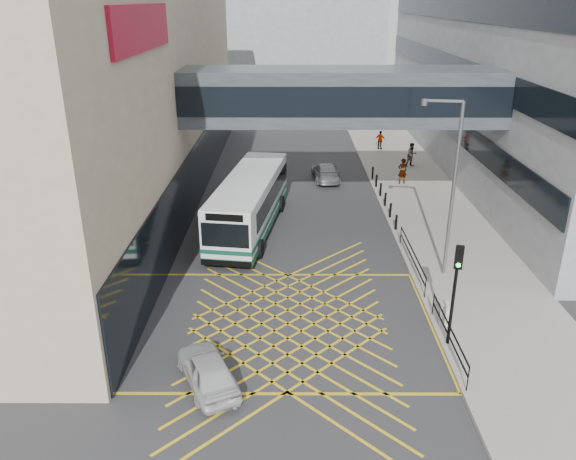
{
  "coord_description": "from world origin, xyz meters",
  "views": [
    {
      "loc": [
        0.08,
        -20.19,
        12.61
      ],
      "look_at": [
        0.0,
        4.0,
        2.6
      ],
      "focal_mm": 35.0,
      "sensor_mm": 36.0,
      "label": 1
    }
  ],
  "objects_px": {
    "car_white": "(208,369)",
    "pedestrian_a": "(402,171)",
    "car_silver": "(326,171)",
    "street_lamp": "(450,180)",
    "pedestrian_b": "(412,155)",
    "litter_bin": "(446,313)",
    "car_dark": "(260,200)",
    "bus": "(250,202)",
    "traffic_light": "(456,281)",
    "pedestrian_c": "(380,140)"
  },
  "relations": [
    {
      "from": "pedestrian_a",
      "to": "pedestrian_b",
      "type": "relative_size",
      "value": 0.99
    },
    {
      "from": "pedestrian_a",
      "to": "car_white",
      "type": "bearing_deg",
      "value": 52.26
    },
    {
      "from": "street_lamp",
      "to": "pedestrian_a",
      "type": "height_order",
      "value": "street_lamp"
    },
    {
      "from": "litter_bin",
      "to": "pedestrian_c",
      "type": "height_order",
      "value": "pedestrian_c"
    },
    {
      "from": "car_dark",
      "to": "pedestrian_a",
      "type": "distance_m",
      "value": 11.37
    },
    {
      "from": "street_lamp",
      "to": "traffic_light",
      "type": "bearing_deg",
      "value": -93.0
    },
    {
      "from": "bus",
      "to": "car_white",
      "type": "xyz_separation_m",
      "value": [
        -0.56,
        -14.45,
        -1.08
      ]
    },
    {
      "from": "litter_bin",
      "to": "street_lamp",
      "type": "bearing_deg",
      "value": 78.67
    },
    {
      "from": "car_silver",
      "to": "litter_bin",
      "type": "relative_size",
      "value": 4.65
    },
    {
      "from": "car_white",
      "to": "litter_bin",
      "type": "bearing_deg",
      "value": 177.89
    },
    {
      "from": "car_silver",
      "to": "pedestrian_b",
      "type": "distance_m",
      "value": 7.74
    },
    {
      "from": "litter_bin",
      "to": "car_dark",
      "type": "bearing_deg",
      "value": 121.43
    },
    {
      "from": "pedestrian_c",
      "to": "street_lamp",
      "type": "bearing_deg",
      "value": 118.94
    },
    {
      "from": "car_silver",
      "to": "car_white",
      "type": "bearing_deg",
      "value": 72.62
    },
    {
      "from": "car_silver",
      "to": "pedestrian_b",
      "type": "xyz_separation_m",
      "value": [
        7.04,
        3.19,
        0.42
      ]
    },
    {
      "from": "bus",
      "to": "car_white",
      "type": "relative_size",
      "value": 2.9
    },
    {
      "from": "car_silver",
      "to": "litter_bin",
      "type": "distance_m",
      "value": 20.68
    },
    {
      "from": "pedestrian_c",
      "to": "car_dark",
      "type": "bearing_deg",
      "value": 87.7
    },
    {
      "from": "car_white",
      "to": "car_silver",
      "type": "relative_size",
      "value": 0.92
    },
    {
      "from": "traffic_light",
      "to": "litter_bin",
      "type": "height_order",
      "value": "traffic_light"
    },
    {
      "from": "street_lamp",
      "to": "litter_bin",
      "type": "height_order",
      "value": "street_lamp"
    },
    {
      "from": "street_lamp",
      "to": "pedestrian_b",
      "type": "xyz_separation_m",
      "value": [
        2.37,
        18.91,
        -3.83
      ]
    },
    {
      "from": "bus",
      "to": "litter_bin",
      "type": "relative_size",
      "value": 12.47
    },
    {
      "from": "traffic_light",
      "to": "pedestrian_a",
      "type": "height_order",
      "value": "traffic_light"
    },
    {
      "from": "car_white",
      "to": "street_lamp",
      "type": "bearing_deg",
      "value": -164.87
    },
    {
      "from": "car_white",
      "to": "pedestrian_b",
      "type": "bearing_deg",
      "value": -139.14
    },
    {
      "from": "bus",
      "to": "street_lamp",
      "type": "distance_m",
      "value": 11.81
    },
    {
      "from": "bus",
      "to": "pedestrian_b",
      "type": "height_order",
      "value": "bus"
    },
    {
      "from": "street_lamp",
      "to": "pedestrian_c",
      "type": "relative_size",
      "value": 5.1
    },
    {
      "from": "traffic_light",
      "to": "car_dark",
      "type": "bearing_deg",
      "value": 130.85
    },
    {
      "from": "car_dark",
      "to": "traffic_light",
      "type": "xyz_separation_m",
      "value": [
        8.04,
        -15.17,
        2.15
      ]
    },
    {
      "from": "car_dark",
      "to": "street_lamp",
      "type": "height_order",
      "value": "street_lamp"
    },
    {
      "from": "bus",
      "to": "traffic_light",
      "type": "height_order",
      "value": "traffic_light"
    },
    {
      "from": "traffic_light",
      "to": "pedestrian_c",
      "type": "relative_size",
      "value": 2.59
    },
    {
      "from": "car_white",
      "to": "traffic_light",
      "type": "relative_size",
      "value": 0.95
    },
    {
      "from": "litter_bin",
      "to": "pedestrian_b",
      "type": "bearing_deg",
      "value": 82.04
    },
    {
      "from": "car_dark",
      "to": "pedestrian_c",
      "type": "relative_size",
      "value": 3.01
    },
    {
      "from": "traffic_light",
      "to": "pedestrian_b",
      "type": "height_order",
      "value": "traffic_light"
    },
    {
      "from": "bus",
      "to": "car_dark",
      "type": "bearing_deg",
      "value": 90.57
    },
    {
      "from": "pedestrian_a",
      "to": "street_lamp",
      "type": "bearing_deg",
      "value": 74.9
    },
    {
      "from": "car_white",
      "to": "pedestrian_b",
      "type": "relative_size",
      "value": 2.14
    },
    {
      "from": "traffic_light",
      "to": "litter_bin",
      "type": "bearing_deg",
      "value": 92.69
    },
    {
      "from": "street_lamp",
      "to": "pedestrian_b",
      "type": "height_order",
      "value": "street_lamp"
    },
    {
      "from": "car_dark",
      "to": "pedestrian_a",
      "type": "xyz_separation_m",
      "value": [
        10.02,
        5.38,
        0.31
      ]
    },
    {
      "from": "car_silver",
      "to": "litter_bin",
      "type": "height_order",
      "value": "car_silver"
    },
    {
      "from": "car_white",
      "to": "pedestrian_a",
      "type": "height_order",
      "value": "pedestrian_a"
    },
    {
      "from": "bus",
      "to": "pedestrian_c",
      "type": "xyz_separation_m",
      "value": [
        10.33,
        18.36,
        -0.73
      ]
    },
    {
      "from": "litter_bin",
      "to": "pedestrian_a",
      "type": "relative_size",
      "value": 0.51
    },
    {
      "from": "car_white",
      "to": "pedestrian_c",
      "type": "bearing_deg",
      "value": -132.8
    },
    {
      "from": "pedestrian_a",
      "to": "pedestrian_b",
      "type": "distance_m",
      "value": 4.81
    }
  ]
}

